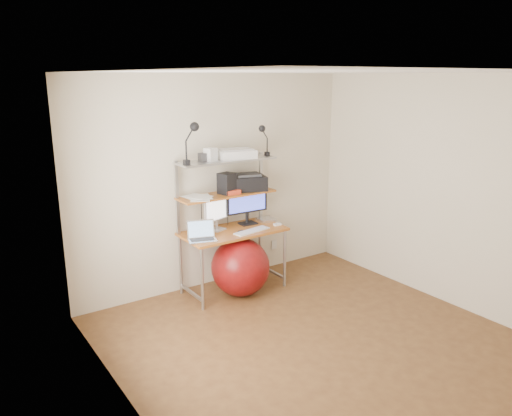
# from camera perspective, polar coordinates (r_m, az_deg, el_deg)

# --- Properties ---
(room) EXTENTS (3.60, 3.60, 3.60)m
(room) POSITION_cam_1_polar(r_m,az_deg,el_deg) (4.52, 7.02, -0.86)
(room) COLOR brown
(room) RESTS_ON ground
(computer_desk) EXTENTS (1.20, 0.60, 1.57)m
(computer_desk) POSITION_cam_1_polar(r_m,az_deg,el_deg) (5.77, -2.98, -0.36)
(computer_desk) COLOR #AC5E21
(computer_desk) RESTS_ON ground
(desktop) EXTENTS (1.20, 0.60, 0.00)m
(desktop) POSITION_cam_1_polar(r_m,az_deg,el_deg) (5.78, -2.62, -2.56)
(desktop) COLOR #AC5E21
(desktop) RESTS_ON computer_desk
(mid_shelf) EXTENTS (1.18, 0.34, 0.00)m
(mid_shelf) POSITION_cam_1_polar(r_m,az_deg,el_deg) (5.77, -3.36, 1.66)
(mid_shelf) COLOR #AC5E21
(mid_shelf) RESTS_ON computer_desk
(top_shelf) EXTENTS (1.18, 0.34, 0.00)m
(top_shelf) POSITION_cam_1_polar(r_m,az_deg,el_deg) (5.70, -3.42, 5.58)
(top_shelf) COLOR #A6A7AB
(top_shelf) RESTS_ON computer_desk
(floor) EXTENTS (3.60, 3.60, 0.00)m
(floor) POSITION_cam_1_polar(r_m,az_deg,el_deg) (5.00, 6.55, -14.78)
(floor) COLOR brown
(floor) RESTS_ON ground
(wall_outlet) EXTENTS (0.08, 0.01, 0.12)m
(wall_outlet) POSITION_cam_1_polar(r_m,az_deg,el_deg) (6.64, 2.08, -4.21)
(wall_outlet) COLOR silver
(wall_outlet) RESTS_ON room
(monitor_silver) EXTENTS (0.37, 0.18, 0.42)m
(monitor_silver) POSITION_cam_1_polar(r_m,az_deg,el_deg) (5.75, -4.57, -0.35)
(monitor_silver) COLOR silver
(monitor_silver) RESTS_ON desktop
(monitor_black) EXTENTS (0.56, 0.16, 0.55)m
(monitor_black) POSITION_cam_1_polar(r_m,az_deg,el_deg) (5.96, -1.06, 0.78)
(monitor_black) COLOR black
(monitor_black) RESTS_ON desktop
(laptop) EXTENTS (0.36, 0.32, 0.26)m
(laptop) POSITION_cam_1_polar(r_m,az_deg,el_deg) (5.46, -6.24, -3.17)
(laptop) COLOR silver
(laptop) RESTS_ON desktop
(keyboard) EXTENTS (0.47, 0.21, 0.01)m
(keyboard) POSITION_cam_1_polar(r_m,az_deg,el_deg) (5.72, -0.47, -2.63)
(keyboard) COLOR silver
(keyboard) RESTS_ON desktop
(mouse) EXTENTS (0.09, 0.06, 0.02)m
(mouse) POSITION_cam_1_polar(r_m,az_deg,el_deg) (5.96, 2.47, -1.89)
(mouse) COLOR silver
(mouse) RESTS_ON desktop
(mac_mini) EXTENTS (0.21, 0.21, 0.04)m
(mac_mini) POSITION_cam_1_polar(r_m,az_deg,el_deg) (6.14, 1.16, -1.31)
(mac_mini) COLOR silver
(mac_mini) RESTS_ON desktop
(phone) EXTENTS (0.09, 0.14, 0.01)m
(phone) POSITION_cam_1_polar(r_m,az_deg,el_deg) (5.69, -1.42, -2.77)
(phone) COLOR black
(phone) RESTS_ON desktop
(printer) EXTENTS (0.49, 0.40, 0.20)m
(printer) POSITION_cam_1_polar(r_m,az_deg,el_deg) (5.92, -0.97, 2.94)
(printer) COLOR black
(printer) RESTS_ON mid_shelf
(nas_cube) EXTENTS (0.20, 0.20, 0.24)m
(nas_cube) POSITION_cam_1_polar(r_m,az_deg,el_deg) (5.74, -3.36, 2.81)
(nas_cube) COLOR black
(nas_cube) RESTS_ON mid_shelf
(red_box) EXTENTS (0.19, 0.14, 0.05)m
(red_box) POSITION_cam_1_polar(r_m,az_deg,el_deg) (5.74, -2.80, 1.85)
(red_box) COLOR #B6361D
(red_box) RESTS_ON mid_shelf
(scanner) EXTENTS (0.47, 0.35, 0.11)m
(scanner) POSITION_cam_1_polar(r_m,az_deg,el_deg) (5.76, -2.31, 6.23)
(scanner) COLOR silver
(scanner) RESTS_ON top_shelf
(box_white) EXTENTS (0.15, 0.14, 0.15)m
(box_white) POSITION_cam_1_polar(r_m,az_deg,el_deg) (5.58, -5.22, 6.11)
(box_white) COLOR silver
(box_white) RESTS_ON top_shelf
(box_grey) EXTENTS (0.10, 0.10, 0.09)m
(box_grey) POSITION_cam_1_polar(r_m,az_deg,el_deg) (5.56, -6.02, 5.79)
(box_grey) COLOR #313133
(box_grey) RESTS_ON top_shelf
(clip_lamp_left) EXTENTS (0.18, 0.10, 0.45)m
(clip_lamp_left) POSITION_cam_1_polar(r_m,az_deg,el_deg) (5.35, -7.24, 8.42)
(clip_lamp_left) COLOR black
(clip_lamp_left) RESTS_ON top_shelf
(clip_lamp_right) EXTENTS (0.15, 0.08, 0.37)m
(clip_lamp_right) POSITION_cam_1_polar(r_m,az_deg,el_deg) (5.88, 0.82, 8.50)
(clip_lamp_right) COLOR black
(clip_lamp_right) RESTS_ON top_shelf
(exercise_ball) EXTENTS (0.68, 0.68, 0.68)m
(exercise_ball) POSITION_cam_1_polar(r_m,az_deg,el_deg) (5.78, -1.79, -6.75)
(exercise_ball) COLOR maroon
(exercise_ball) RESTS_ON floor
(paper_stack) EXTENTS (0.33, 0.42, 0.02)m
(paper_stack) POSITION_cam_1_polar(r_m,az_deg,el_deg) (5.59, -6.59, 1.24)
(paper_stack) COLOR white
(paper_stack) RESTS_ON mid_shelf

